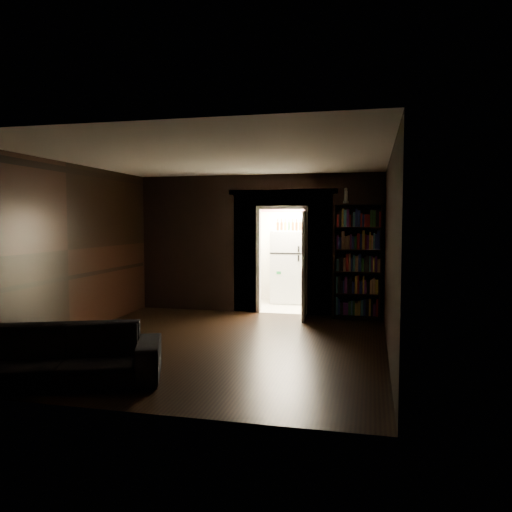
{
  "coord_description": "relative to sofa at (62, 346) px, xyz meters",
  "views": [
    {
      "loc": [
        2.25,
        -7.1,
        1.86
      ],
      "look_at": [
        0.4,
        0.9,
        1.29
      ],
      "focal_mm": 35.0,
      "sensor_mm": 36.0,
      "label": 1
    }
  ],
  "objects": [
    {
      "name": "ground",
      "position": [
        1.21,
        2.1,
        -0.43
      ],
      "size": [
        5.5,
        5.5,
        0.0
      ],
      "primitive_type": "plane",
      "color": "black",
      "rests_on": "ground"
    },
    {
      "name": "room_walls",
      "position": [
        1.2,
        3.17,
        1.26
      ],
      "size": [
        5.02,
        5.61,
        2.84
      ],
      "color": "black",
      "rests_on": "ground"
    },
    {
      "name": "sofa",
      "position": [
        0.0,
        0.0,
        0.0
      ],
      "size": [
        2.41,
        1.7,
        0.85
      ],
      "primitive_type": "imported",
      "rotation": [
        0.0,
        0.0,
        0.37
      ],
      "color": "black",
      "rests_on": "ground"
    },
    {
      "name": "figurine",
      "position": [
        2.97,
        4.58,
        1.92
      ],
      "size": [
        0.11,
        0.11,
        0.29
      ],
      "primitive_type": "cube",
      "rotation": [
        0.0,
        0.0,
        0.13
      ],
      "color": "white",
      "rests_on": "bookshelf"
    },
    {
      "name": "door",
      "position": [
        2.21,
        4.41,
        0.6
      ],
      "size": [
        0.13,
        0.85,
        2.05
      ],
      "primitive_type": "cube",
      "rotation": [
        0.0,
        0.0,
        1.66
      ],
      "color": "silver",
      "rests_on": "ground"
    },
    {
      "name": "refrigerator",
      "position": [
        1.62,
        6.21,
        0.4
      ],
      "size": [
        0.76,
        0.7,
        1.65
      ],
      "primitive_type": "cube",
      "rotation": [
        0.0,
        0.0,
        -0.03
      ],
      "color": "white",
      "rests_on": "ground"
    },
    {
      "name": "bookshelf",
      "position": [
        3.21,
        4.65,
        0.67
      ],
      "size": [
        0.94,
        0.47,
        2.2
      ],
      "primitive_type": "cube",
      "rotation": [
        0.0,
        0.0,
        0.17
      ],
      "color": "black",
      "rests_on": "ground"
    },
    {
      "name": "bottles",
      "position": [
        1.63,
        6.18,
        1.36
      ],
      "size": [
        0.68,
        0.19,
        0.27
      ],
      "primitive_type": "cube",
      "rotation": [
        0.0,
        0.0,
        0.16
      ],
      "color": "black",
      "rests_on": "refrigerator"
    },
    {
      "name": "kitchen_alcove",
      "position": [
        1.71,
        5.97,
        0.78
      ],
      "size": [
        2.2,
        1.8,
        2.6
      ],
      "color": "beige",
      "rests_on": "ground"
    }
  ]
}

